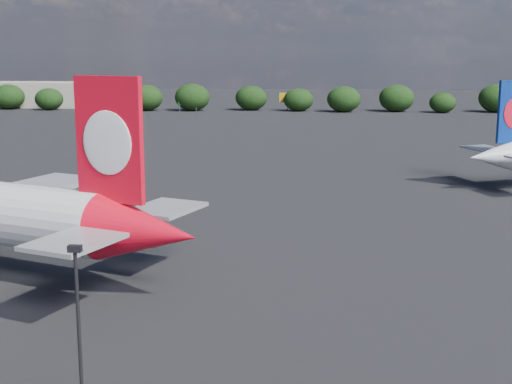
{
  "coord_description": "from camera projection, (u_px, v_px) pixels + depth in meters",
  "views": [
    {
      "loc": [
        20.08,
        -38.5,
        18.04
      ],
      "look_at": [
        16.0,
        12.0,
        8.0
      ],
      "focal_mm": 50.0,
      "sensor_mm": 36.0,
      "label": 1
    }
  ],
  "objects": [
    {
      "name": "terminal_building",
      "position": [
        55.0,
        94.0,
        234.82
      ],
      "size": [
        42.0,
        16.0,
        8.0
      ],
      "color": "gray",
      "rests_on": "ground"
    },
    {
      "name": "horizon_treeline",
      "position": [
        249.0,
        98.0,
        217.62
      ],
      "size": [
        201.31,
        15.81,
        8.73
      ],
      "color": "black",
      "rests_on": "ground"
    },
    {
      "name": "billboard_yellow",
      "position": [
        288.0,
        98.0,
        218.99
      ],
      "size": [
        5.0,
        0.3,
        5.5
      ],
      "color": "gold",
      "rests_on": "ground"
    },
    {
      "name": "apron_lamp_post",
      "position": [
        80.0,
        351.0,
        29.46
      ],
      "size": [
        0.55,
        0.3,
        10.38
      ],
      "color": "black",
      "rests_on": "ground"
    },
    {
      "name": "ground",
      "position": [
        171.0,
        180.0,
        101.4
      ],
      "size": [
        500.0,
        500.0,
        0.0
      ],
      "primitive_type": "plane",
      "color": "black",
      "rests_on": "ground"
    },
    {
      "name": "highway_sign",
      "position": [
        188.0,
        101.0,
        215.63
      ],
      "size": [
        6.0,
        0.3,
        4.5
      ],
      "color": "#125E18",
      "rests_on": "ground"
    }
  ]
}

